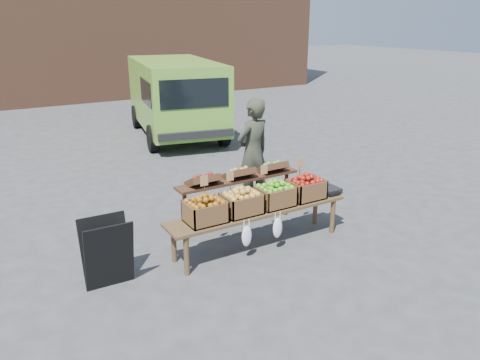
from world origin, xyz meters
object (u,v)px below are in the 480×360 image
back_table (239,195)px  crate_russet_pears (242,204)px  chalkboard_sign (107,253)px  weighing_scale (328,190)px  delivery_van (176,99)px  vendor (253,153)px  display_bench (258,228)px  crate_golden_apples (205,212)px  crate_green_apples (306,189)px  crate_red_apples (275,196)px

back_table → crate_russet_pears: 0.84m
chalkboard_sign → weighing_scale: size_ratio=2.56×
delivery_van → crate_russet_pears: bearing=-95.0°
vendor → delivery_van: bearing=-111.1°
display_bench → crate_russet_pears: (-0.28, 0.00, 0.42)m
crate_golden_apples → back_table: bearing=37.6°
crate_russet_pears → weighing_scale: bearing=0.0°
back_table → weighing_scale: (1.14, -0.72, 0.09)m
chalkboard_sign → crate_golden_apples: (1.28, -0.06, 0.27)m
back_table → crate_green_apples: bearing=-45.1°
chalkboard_sign → weighing_scale: 3.36m
delivery_van → crate_red_apples: delivery_van is taller
chalkboard_sign → crate_green_apples: 2.94m
chalkboard_sign → back_table: bearing=18.2°
back_table → display_bench: size_ratio=0.78×
crate_golden_apples → crate_green_apples: bearing=0.0°
crate_russet_pears → crate_green_apples: same height
weighing_scale → chalkboard_sign: bearing=178.9°
chalkboard_sign → crate_red_apples: bearing=0.2°
delivery_van → chalkboard_sign: (-3.81, -6.67, -0.58)m
crate_green_apples → vendor: bearing=90.8°
delivery_van → crate_russet_pears: 7.02m
vendor → crate_green_apples: (0.02, -1.41, -0.21)m
chalkboard_sign → vendor: bearing=26.6°
chalkboard_sign → crate_russet_pears: chalkboard_sign is taller
back_table → crate_golden_apples: back_table is taller
vendor → weighing_scale: vendor is taller
delivery_van → back_table: bearing=-93.5°
vendor → crate_red_apples: 1.52m
crate_red_apples → weighing_scale: crate_red_apples is taller
back_table → crate_russet_pears: bearing=-118.0°
weighing_scale → delivery_van: bearing=86.1°
chalkboard_sign → delivery_van: bearing=61.9°
chalkboard_sign → crate_golden_apples: bearing=-1.1°
chalkboard_sign → crate_russet_pears: size_ratio=1.74×
crate_red_apples → chalkboard_sign: bearing=178.5°
vendor → crate_red_apples: size_ratio=3.70×
display_bench → crate_red_apples: size_ratio=5.40×
crate_green_apples → crate_golden_apples: bearing=180.0°
crate_russet_pears → chalkboard_sign: bearing=178.1°
vendor → back_table: size_ratio=0.88×
back_table → weighing_scale: bearing=-32.2°
chalkboard_sign → weighing_scale: bearing=0.6°
delivery_van → vendor: (-0.90, -5.32, -0.09)m
vendor → chalkboard_sign: (-2.91, -1.35, -0.49)m
chalkboard_sign → crate_green_apples: chalkboard_sign is taller
delivery_van → weighing_scale: size_ratio=13.35×
back_table → delivery_van: bearing=75.1°
vendor → weighing_scale: bearing=96.0°
crate_red_apples → delivery_van: bearing=78.0°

